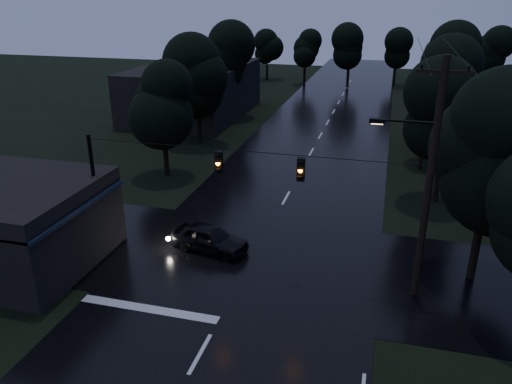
% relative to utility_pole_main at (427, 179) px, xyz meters
% --- Properties ---
extents(main_road, '(12.00, 120.00, 0.02)m').
position_rel_utility_pole_main_xyz_m(main_road, '(-7.41, 19.00, -5.26)').
color(main_road, black).
rests_on(main_road, ground).
extents(cross_street, '(60.00, 9.00, 0.02)m').
position_rel_utility_pole_main_xyz_m(cross_street, '(-7.41, 1.00, -5.26)').
color(cross_street, black).
rests_on(cross_street, ground).
extents(building_far_right, '(10.00, 14.00, 4.40)m').
position_rel_utility_pole_main_xyz_m(building_far_right, '(6.59, 23.00, -3.06)').
color(building_far_right, black).
rests_on(building_far_right, ground).
extents(building_far_left, '(10.00, 16.00, 5.00)m').
position_rel_utility_pole_main_xyz_m(building_far_left, '(-21.41, 29.00, -2.76)').
color(building_far_left, black).
rests_on(building_far_left, ground).
extents(utility_pole_main, '(3.50, 0.30, 10.00)m').
position_rel_utility_pole_main_xyz_m(utility_pole_main, '(0.00, 0.00, 0.00)').
color(utility_pole_main, black).
rests_on(utility_pole_main, ground).
extents(utility_pole_far, '(2.00, 0.30, 7.50)m').
position_rel_utility_pole_main_xyz_m(utility_pole_far, '(0.89, 17.00, -1.38)').
color(utility_pole_far, black).
rests_on(utility_pole_far, ground).
extents(anchor_pole_left, '(0.18, 0.18, 6.00)m').
position_rel_utility_pole_main_xyz_m(anchor_pole_left, '(-14.91, 0.00, -2.26)').
color(anchor_pole_left, black).
rests_on(anchor_pole_left, ground).
extents(span_signals, '(15.00, 0.37, 1.12)m').
position_rel_utility_pole_main_xyz_m(span_signals, '(-6.85, -0.01, -0.01)').
color(span_signals, black).
rests_on(span_signals, ground).
extents(tree_corner_near, '(4.48, 4.48, 9.44)m').
position_rel_utility_pole_main_xyz_m(tree_corner_near, '(2.59, 2.00, 0.74)').
color(tree_corner_near, black).
rests_on(tree_corner_near, ground).
extents(tree_left_a, '(3.92, 3.92, 8.26)m').
position_rel_utility_pole_main_xyz_m(tree_left_a, '(-16.41, 11.00, -0.02)').
color(tree_left_a, black).
rests_on(tree_left_a, ground).
extents(tree_left_b, '(4.20, 4.20, 8.85)m').
position_rel_utility_pole_main_xyz_m(tree_left_b, '(-17.01, 19.00, 0.36)').
color(tree_left_b, black).
rests_on(tree_left_b, ground).
extents(tree_left_c, '(4.48, 4.48, 9.44)m').
position_rel_utility_pole_main_xyz_m(tree_left_c, '(-17.61, 29.00, 0.74)').
color(tree_left_c, black).
rests_on(tree_left_c, ground).
extents(tree_right_a, '(4.20, 4.20, 8.85)m').
position_rel_utility_pole_main_xyz_m(tree_right_a, '(1.59, 11.00, 0.36)').
color(tree_right_a, black).
rests_on(tree_right_a, ground).
extents(tree_right_b, '(4.48, 4.48, 9.44)m').
position_rel_utility_pole_main_xyz_m(tree_right_b, '(2.19, 19.00, 0.74)').
color(tree_right_b, black).
rests_on(tree_right_b, ground).
extents(tree_right_c, '(4.76, 4.76, 10.03)m').
position_rel_utility_pole_main_xyz_m(tree_right_c, '(2.79, 29.00, 1.11)').
color(tree_right_c, black).
rests_on(tree_right_c, ground).
extents(car, '(4.18, 2.30, 1.35)m').
position_rel_utility_pole_main_xyz_m(car, '(-9.71, 1.39, -4.59)').
color(car, black).
rests_on(car, ground).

